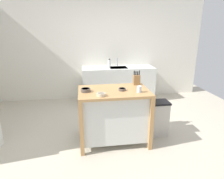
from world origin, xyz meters
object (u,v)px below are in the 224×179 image
kitchen_island (114,113)px  bowl_stoneware_deep (101,94)px  trash_bin (157,118)px  sink_faucet (117,62)px  knife_block (137,79)px  drinking_cup (139,89)px  bottle_hand_soap (109,63)px  bowl_ceramic_wide (122,89)px  bowl_ceramic_small (86,90)px

kitchen_island → bowl_stoneware_deep: size_ratio=8.59×
trash_bin → sink_faucet: 2.15m
knife_block → drinking_cup: size_ratio=2.41×
trash_bin → bottle_hand_soap: bottle_hand_soap is taller
bowl_ceramic_wide → trash_bin: bowl_ceramic_wide is taller
kitchen_island → knife_block: (0.44, 0.26, 0.49)m
kitchen_island → bowl_ceramic_small: (-0.44, -0.01, 0.42)m
bowl_ceramic_wide → bottle_hand_soap: bottle_hand_soap is taller
sink_faucet → bowl_ceramic_small: bearing=-112.3°
drinking_cup → trash_bin: size_ratio=0.16×
drinking_cup → bottle_hand_soap: size_ratio=0.49×
bowl_ceramic_small → bottle_hand_soap: size_ratio=0.70×
bottle_hand_soap → knife_block: bearing=-82.2°
bowl_ceramic_small → bowl_stoneware_deep: 0.32m
bowl_stoneware_deep → bowl_ceramic_wide: size_ratio=1.14×
knife_block → bowl_ceramic_small: (-0.88, -0.28, -0.06)m
knife_block → bottle_hand_soap: 1.77m
sink_faucet → bowl_ceramic_wide: bearing=-97.9°
knife_block → bowl_stoneware_deep: 0.84m
bowl_ceramic_small → kitchen_island: bearing=1.5°
bowl_ceramic_wide → bottle_hand_soap: (0.07, 2.05, 0.06)m
bowl_ceramic_small → trash_bin: (1.24, 0.10, -0.61)m
sink_faucet → bottle_hand_soap: bearing=-160.0°
kitchen_island → bowl_ceramic_wide: size_ratio=9.84×
knife_block → trash_bin: (0.36, -0.17, -0.67)m
bowl_stoneware_deep → bottle_hand_soap: 2.30m
knife_block → drinking_cup: bearing=-99.7°
kitchen_island → bowl_stoneware_deep: 0.54m
sink_faucet → trash_bin: bearing=-79.4°
sink_faucet → kitchen_island: bearing=-101.4°
kitchen_island → bowl_ceramic_wide: 0.44m
knife_block → drinking_cup: (-0.07, -0.43, -0.04)m
knife_block → drinking_cup: knife_block is taller
bowl_ceramic_wide → kitchen_island: bearing=164.8°
drinking_cup → bowl_ceramic_small: bearing=169.2°
kitchen_island → bowl_ceramic_small: bowl_ceramic_small is taller
kitchen_island → sink_faucet: sink_faucet is taller
trash_bin → sink_faucet: (-0.38, 2.01, 0.67)m
bowl_ceramic_small → bottle_hand_soap: bearing=72.5°
kitchen_island → bowl_ceramic_wide: bearing=-15.2°
knife_block → trash_bin: knife_block is taller
bowl_ceramic_wide → knife_block: bearing=43.8°
bowl_stoneware_deep → drinking_cup: size_ratio=1.26×
kitchen_island → knife_block: size_ratio=4.51×
bowl_ceramic_small → bowl_stoneware_deep: bowl_ceramic_small is taller
knife_block → bottle_hand_soap: size_ratio=1.17×
knife_block → trash_bin: bearing=-25.6°
bowl_stoneware_deep → kitchen_island: bearing=47.6°
bowl_stoneware_deep → drinking_cup: 0.60m
knife_block → sink_faucet: knife_block is taller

